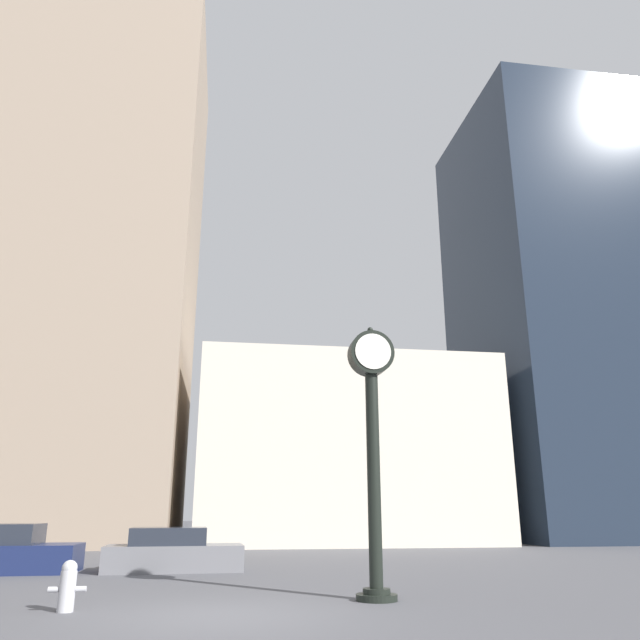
% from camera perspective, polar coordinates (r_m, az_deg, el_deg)
% --- Properties ---
extents(ground_plane, '(200.00, 200.00, 0.00)m').
position_cam_1_polar(ground_plane, '(11.35, -9.22, -25.15)').
color(ground_plane, '#515156').
extents(building_tall_tower, '(14.38, 12.00, 30.73)m').
position_cam_1_polar(building_tall_tower, '(38.97, -22.20, 4.91)').
color(building_tall_tower, gray).
rests_on(building_tall_tower, ground_plane).
extents(building_storefront_row, '(15.26, 12.00, 9.39)m').
position_cam_1_polar(building_storefront_row, '(35.95, 1.66, -12.16)').
color(building_storefront_row, beige).
rests_on(building_storefront_row, ground_plane).
extents(building_glass_modern, '(11.90, 12.00, 27.52)m').
position_cam_1_polar(building_glass_modern, '(42.99, 21.62, 0.57)').
color(building_glass_modern, '#1E2838').
rests_on(building_glass_modern, ground_plane).
extents(street_clock, '(0.94, 0.79, 5.42)m').
position_cam_1_polar(street_clock, '(13.03, 4.83, -9.77)').
color(street_clock, black).
rests_on(street_clock, ground_plane).
extents(car_navy, '(4.07, 1.90, 1.29)m').
position_cam_1_polar(car_navy, '(20.35, -27.18, -18.37)').
color(car_navy, '#19234C').
rests_on(car_navy, ground_plane).
extents(car_grey, '(3.90, 1.87, 1.18)m').
position_cam_1_polar(car_grey, '(19.40, -13.30, -19.99)').
color(car_grey, slate).
rests_on(car_grey, ground_plane).
extents(fire_hydrant_near, '(0.62, 0.27, 0.83)m').
position_cam_1_polar(fire_hydrant_near, '(12.34, -22.07, -21.56)').
color(fire_hydrant_near, '#B7B7BC').
rests_on(fire_hydrant_near, ground_plane).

